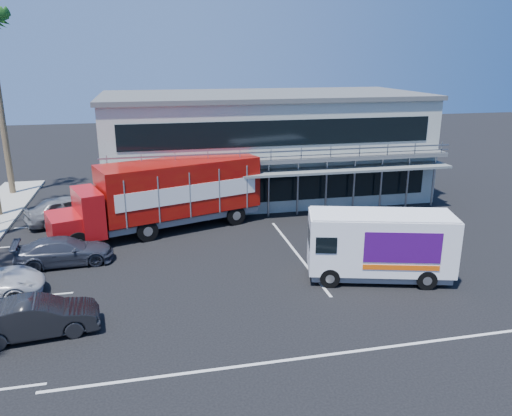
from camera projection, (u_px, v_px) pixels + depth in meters
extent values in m
plane|color=black|center=(274.00, 282.00, 22.57)|extent=(120.00, 120.00, 0.00)
cube|color=#A0A89A|center=(263.00, 146.00, 36.18)|extent=(22.00, 10.00, 7.00)
cube|color=#515454|center=(263.00, 95.00, 35.11)|extent=(22.40, 10.40, 0.30)
cube|color=#515454|center=(284.00, 160.00, 30.92)|extent=(22.00, 1.20, 0.25)
cube|color=gray|center=(286.00, 154.00, 30.26)|extent=(22.00, 0.08, 0.90)
cube|color=slate|center=(285.00, 172.00, 30.84)|extent=(22.00, 1.80, 0.15)
cube|color=black|center=(281.00, 189.00, 32.04)|extent=(20.00, 0.06, 1.60)
cube|color=black|center=(282.00, 133.00, 30.99)|extent=(20.00, 0.06, 1.60)
cylinder|color=brown|center=(1.00, 112.00, 34.99)|extent=(0.44, 0.44, 12.00)
cube|color=#AA0D0F|center=(65.00, 227.00, 26.27)|extent=(2.33, 2.96, 1.38)
cube|color=#AA0D0F|center=(88.00, 212.00, 26.70)|extent=(1.99, 3.09, 2.41)
cube|color=black|center=(87.00, 200.00, 26.50)|extent=(0.82, 2.34, 0.80)
cube|color=maroon|center=(180.00, 186.00, 29.05)|extent=(9.63, 5.60, 2.99)
cube|color=slate|center=(181.00, 215.00, 29.57)|extent=(9.49, 5.19, 0.34)
cube|color=white|center=(190.00, 194.00, 27.90)|extent=(8.04, 2.67, 0.98)
cube|color=white|center=(171.00, 183.00, 30.28)|extent=(8.04, 2.67, 0.98)
cylinder|color=black|center=(78.00, 243.00, 25.56)|extent=(1.22, 0.64, 1.19)
cylinder|color=black|center=(68.00, 229.00, 27.63)|extent=(1.22, 0.64, 1.19)
cylinder|color=black|center=(147.00, 231.00, 27.34)|extent=(1.22, 0.64, 1.19)
cylinder|color=black|center=(133.00, 219.00, 29.42)|extent=(1.22, 0.64, 1.19)
cylinder|color=black|center=(236.00, 215.00, 30.03)|extent=(1.22, 0.64, 1.19)
cylinder|color=black|center=(217.00, 205.00, 32.11)|extent=(1.22, 0.64, 1.19)
cube|color=white|center=(380.00, 242.00, 22.37)|extent=(6.75, 3.80, 2.56)
cube|color=slate|center=(378.00, 271.00, 22.78)|extent=(6.44, 3.52, 0.32)
cube|color=black|center=(309.00, 235.00, 22.44)|extent=(0.53, 1.75, 0.87)
cube|color=white|center=(382.00, 215.00, 21.99)|extent=(6.61, 3.73, 0.07)
cube|color=#410B64|center=(403.00, 248.00, 21.22)|extent=(3.18, 0.90, 1.37)
cube|color=#410B64|center=(392.00, 230.00, 23.34)|extent=(3.18, 0.90, 1.37)
cube|color=#F2590C|center=(401.00, 268.00, 21.48)|extent=(3.18, 0.89, 0.23)
cylinder|color=black|center=(330.00, 278.00, 21.95)|extent=(0.92, 0.50, 0.88)
cylinder|color=black|center=(326.00, 260.00, 23.80)|extent=(0.92, 0.50, 0.88)
cylinder|color=black|center=(427.00, 280.00, 21.74)|extent=(0.92, 0.50, 0.88)
cylinder|color=black|center=(415.00, 262.00, 23.59)|extent=(0.92, 0.50, 0.88)
imported|color=black|center=(38.00, 317.00, 18.08)|extent=(4.44, 1.99, 1.41)
imported|color=#2F323E|center=(64.00, 251.00, 24.34)|extent=(4.73, 2.20, 1.34)
imported|color=gray|center=(69.00, 209.00, 30.32)|extent=(5.41, 3.85, 1.71)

